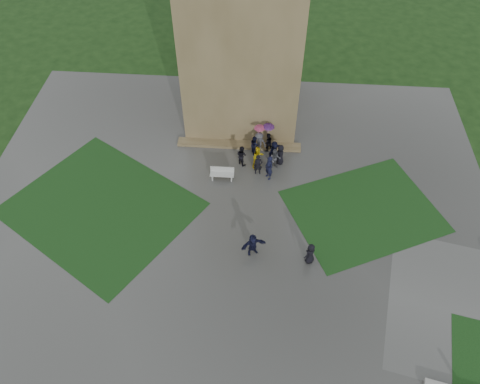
{
  "coord_description": "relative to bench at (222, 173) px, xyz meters",
  "views": [
    {
      "loc": [
        1.96,
        -14.73,
        23.32
      ],
      "look_at": [
        0.49,
        5.0,
        1.2
      ],
      "focal_mm": 35.0,
      "sensor_mm": 36.0,
      "label": 1
    }
  ],
  "objects": [
    {
      "name": "lawn_inset_right",
      "position": [
        9.4,
        -2.23,
        -0.48
      ],
      "size": [
        11.12,
        10.15,
        0.01
      ],
      "primitive_type": "cube",
      "rotation": [
        0.0,
        0.0,
        0.44
      ],
      "color": "black",
      "rests_on": "plaza"
    },
    {
      "name": "pedestrian_mid",
      "position": [
        2.42,
        -5.97,
        0.33
      ],
      "size": [
        1.6,
        1.11,
        1.63
      ],
      "primitive_type": "imported",
      "rotation": [
        0.0,
        0.0,
        0.42
      ],
      "color": "black",
      "rests_on": "plaza"
    },
    {
      "name": "ground",
      "position": [
        0.9,
        -7.23,
        -0.5
      ],
      "size": [
        120.0,
        120.0,
        0.0
      ],
      "primitive_type": "plane",
      "color": "black"
    },
    {
      "name": "lawn_inset_left",
      "position": [
        -7.6,
        -3.23,
        -0.48
      ],
      "size": [
        14.1,
        13.46,
        0.01
      ],
      "primitive_type": "cube",
      "rotation": [
        0.0,
        0.0,
        -0.56
      ],
      "color": "black",
      "rests_on": "plaza"
    },
    {
      "name": "tower_plinth",
      "position": [
        0.9,
        3.37,
        -0.37
      ],
      "size": [
        9.0,
        0.8,
        0.22
      ],
      "primitive_type": "cube",
      "color": "brown",
      "rests_on": "plaza"
    },
    {
      "name": "plaza",
      "position": [
        0.9,
        -5.23,
        -0.49
      ],
      "size": [
        34.0,
        34.0,
        0.02
      ],
      "primitive_type": "cube",
      "color": "#383836",
      "rests_on": "ground"
    },
    {
      "name": "visitor_cluster",
      "position": [
        2.8,
        1.93,
        0.56
      ],
      "size": [
        3.4,
        3.59,
        2.45
      ],
      "color": "black",
      "rests_on": "plaza"
    },
    {
      "name": "pedestrian_near",
      "position": [
        5.78,
        -6.32,
        0.29
      ],
      "size": [
        0.9,
        0.89,
        1.54
      ],
      "primitive_type": "imported",
      "rotation": [
        0.0,
        0.0,
        3.87
      ],
      "color": "black",
      "rests_on": "plaza"
    },
    {
      "name": "bench",
      "position": [
        0.0,
        0.0,
        0.0
      ],
      "size": [
        1.63,
        0.52,
        0.94
      ],
      "rotation": [
        0.0,
        0.0,
        0.0
      ],
      "color": "#B4B5B0",
      "rests_on": "plaza"
    }
  ]
}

